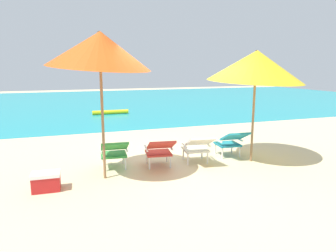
% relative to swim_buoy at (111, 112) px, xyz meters
% --- Properties ---
extents(ground_plane, '(40.00, 40.00, 0.00)m').
position_rel_swim_buoy_xyz_m(ground_plane, '(0.27, -3.66, -0.10)').
color(ground_plane, beige).
extents(ocean_band, '(40.00, 18.00, 0.01)m').
position_rel_swim_buoy_xyz_m(ocean_band, '(0.27, 5.14, -0.09)').
color(ocean_band, teal).
rests_on(ocean_band, ground_plane).
extents(swim_buoy, '(1.60, 0.18, 0.18)m').
position_rel_swim_buoy_xyz_m(swim_buoy, '(0.00, 0.00, 0.00)').
color(swim_buoy, yellow).
rests_on(swim_buoy, ocean_band).
extents(lounge_chair_far_left, '(0.61, 0.92, 0.68)m').
position_rel_swim_buoy_xyz_m(lounge_chair_far_left, '(-1.05, -7.64, 0.31)').
color(lounge_chair_far_left, '#338E3D').
rests_on(lounge_chair_far_left, ground_plane).
extents(lounge_chair_near_left, '(0.65, 0.94, 0.68)m').
position_rel_swim_buoy_xyz_m(lounge_chair_near_left, '(-0.14, -7.83, 0.31)').
color(lounge_chair_near_left, red).
rests_on(lounge_chair_near_left, ground_plane).
extents(lounge_chair_near_right, '(0.66, 0.94, 0.68)m').
position_rel_swim_buoy_xyz_m(lounge_chair_near_right, '(0.72, -7.83, 0.31)').
color(lounge_chair_near_right, silver).
rests_on(lounge_chair_near_right, ground_plane).
extents(lounge_chair_far_right, '(0.61, 0.92, 0.68)m').
position_rel_swim_buoy_xyz_m(lounge_chair_far_right, '(1.64, -7.65, 0.31)').
color(lounge_chair_far_right, teal).
rests_on(lounge_chair_far_right, ground_plane).
extents(beach_umbrella_left, '(2.60, 2.62, 2.77)m').
position_rel_swim_buoy_xyz_m(beach_umbrella_left, '(-1.30, -8.04, 2.27)').
color(beach_umbrella_left, olive).
rests_on(beach_umbrella_left, ground_plane).
extents(beach_umbrella_right, '(2.78, 2.79, 2.48)m').
position_rel_swim_buoy_xyz_m(beach_umbrella_right, '(1.95, -8.02, 2.00)').
color(beach_umbrella_right, olive).
rests_on(beach_umbrella_right, ground_plane).
extents(cooler_box, '(0.48, 0.34, 0.32)m').
position_rel_swim_buoy_xyz_m(cooler_box, '(-2.32, -8.31, 0.06)').
color(cooler_box, red).
rests_on(cooler_box, ground_plane).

